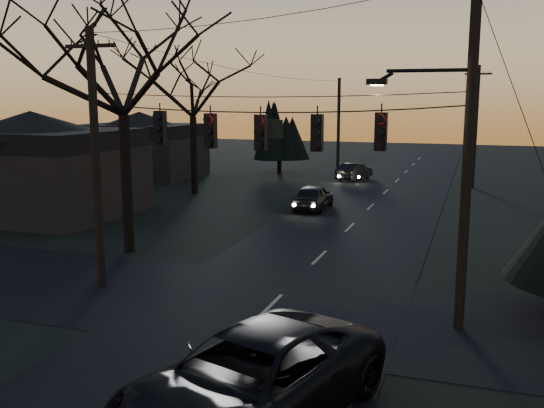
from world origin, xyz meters
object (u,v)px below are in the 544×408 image
(utility_pole_far_r, at_px, (472,188))
(bare_tree_left, at_px, (121,57))
(suv_near, at_px, (251,381))
(sedan_oncoming_b, at_px, (354,172))
(utility_pole_far_l, at_px, (338,169))
(sedan_oncoming_a, at_px, (313,197))
(utility_pole_left, at_px, (102,287))
(utility_pole_right, at_px, (458,328))

(utility_pole_far_r, distance_m, bare_tree_left, 28.13)
(suv_near, relative_size, sedan_oncoming_b, 1.60)
(utility_pole_far_r, bearing_deg, bare_tree_left, -119.26)
(utility_pole_far_l, relative_size, suv_near, 1.24)
(utility_pole_far_r, xyz_separation_m, sedan_oncoming_a, (-8.49, -11.75, 0.71))
(suv_near, xyz_separation_m, sedan_oncoming_b, (-5.03, 35.79, -0.23))
(bare_tree_left, distance_m, sedan_oncoming_a, 14.59)
(sedan_oncoming_a, bearing_deg, utility_pole_far_r, -126.14)
(utility_pole_left, bearing_deg, sedan_oncoming_a, 79.52)
(utility_pole_right, distance_m, sedan_oncoming_b, 30.55)
(bare_tree_left, distance_m, sedan_oncoming_b, 26.25)
(sedan_oncoming_a, bearing_deg, utility_pole_right, 117.31)
(utility_pole_right, bearing_deg, utility_pole_far_r, 90.00)
(utility_pole_right, xyz_separation_m, utility_pole_left, (-11.50, 0.00, 0.00))
(utility_pole_left, height_order, bare_tree_left, bare_tree_left)
(sedan_oncoming_a, bearing_deg, utility_pole_left, 79.25)
(utility_pole_far_r, relative_size, sedan_oncoming_b, 2.12)
(utility_pole_far_r, bearing_deg, suv_near, -96.07)
(utility_pole_left, xyz_separation_m, suv_near, (7.83, -6.52, 0.89))
(utility_pole_left, bearing_deg, utility_pole_far_l, 90.00)
(utility_pole_far_l, height_order, sedan_oncoming_b, utility_pole_far_l)
(utility_pole_right, bearing_deg, suv_near, -119.41)
(utility_pole_right, relative_size, sedan_oncoming_b, 2.49)
(utility_pole_far_l, distance_m, bare_tree_left, 32.57)
(utility_pole_far_l, height_order, suv_near, utility_pole_far_l)
(utility_pole_left, relative_size, utility_pole_far_r, 1.00)
(utility_pole_far_r, distance_m, suv_near, 34.72)
(suv_near, height_order, sedan_oncoming_a, suv_near)
(suv_near, height_order, sedan_oncoming_b, suv_near)
(bare_tree_left, xyz_separation_m, sedan_oncoming_a, (4.71, 11.82, -7.15))
(utility_pole_left, distance_m, sedan_oncoming_a, 16.55)
(utility_pole_far_l, distance_m, sedan_oncoming_a, 19.99)
(utility_pole_right, height_order, bare_tree_left, bare_tree_left)
(utility_pole_far_l, relative_size, sedan_oncoming_a, 1.92)
(utility_pole_left, height_order, sedan_oncoming_b, utility_pole_left)
(sedan_oncoming_b, bearing_deg, sedan_oncoming_a, 104.79)
(utility_pole_far_r, bearing_deg, utility_pole_right, -90.00)
(utility_pole_left, bearing_deg, sedan_oncoming_b, 84.54)
(utility_pole_left, height_order, suv_near, utility_pole_left)
(bare_tree_left, height_order, sedan_oncoming_a, bare_tree_left)
(utility_pole_far_l, xyz_separation_m, sedan_oncoming_a, (3.01, -19.75, 0.71))
(utility_pole_right, distance_m, sedan_oncoming_a, 18.35)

